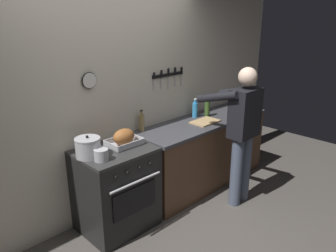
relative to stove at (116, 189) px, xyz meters
The scene contains 11 objects.
wall_back 0.95m from the stove, 58.67° to the left, with size 6.00×0.13×2.60m.
counter_block 1.42m from the stove, ahead, with size 2.03×0.65×0.90m.
stove is the anchor object (origin of this frame).
person_cook 1.58m from the stove, 24.64° to the right, with size 0.51×0.63×1.66m.
roasting_pan 0.55m from the stove, ahead, with size 0.35×0.26×0.18m.
stock_pot 0.61m from the stove, behind, with size 0.24×0.24×0.22m.
saucepan 0.57m from the stove, 150.51° to the right, with size 0.13×0.13×0.11m.
cutting_board 1.43m from the stove, ahead, with size 0.36×0.24×0.02m, color tan.
bottle_olive_oil 1.68m from the stove, ahead, with size 0.07×0.07×0.28m.
bottle_vinegar 0.83m from the stove, 22.59° to the left, with size 0.07×0.07×0.26m.
bottle_dish_soap 1.55m from the stove, ahead, with size 0.07×0.07×0.25m.
Camera 1 is at (-1.98, -1.57, 2.18)m, focal length 34.91 mm.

